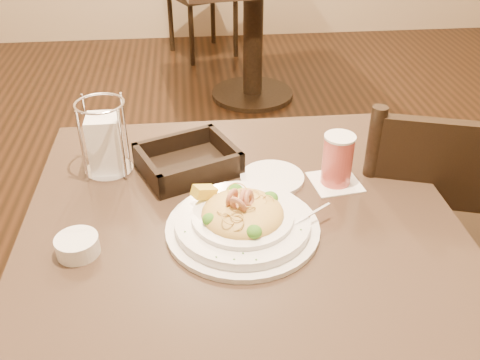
{
  "coord_description": "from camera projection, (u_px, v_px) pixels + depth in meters",
  "views": [
    {
      "loc": [
        -0.09,
        -0.89,
        1.43
      ],
      "look_at": [
        0.0,
        0.02,
        0.84
      ],
      "focal_mm": 40.0,
      "sensor_mm": 36.0,
      "label": 1
    }
  ],
  "objects": [
    {
      "name": "main_table",
      "position": [
        241.0,
        299.0,
        1.25
      ],
      "size": [
        0.9,
        0.9,
        0.76
      ],
      "color": "black",
      "rests_on": "ground"
    },
    {
      "name": "pasta_bowl",
      "position": [
        242.0,
        219.0,
        1.06
      ],
      "size": [
        0.34,
        0.31,
        0.1
      ],
      "rotation": [
        0.0,
        0.0,
        0.41
      ],
      "color": "white",
      "rests_on": "main_table"
    },
    {
      "name": "background_table",
      "position": [
        253.0,
        15.0,
        3.17
      ],
      "size": [
        1.02,
        1.02,
        0.76
      ],
      "rotation": [
        0.0,
        0.0,
        0.14
      ],
      "color": "black",
      "rests_on": "ground"
    },
    {
      "name": "bread_basket",
      "position": [
        188.0,
        163.0,
        1.26
      ],
      "size": [
        0.26,
        0.24,
        0.06
      ],
      "rotation": [
        0.0,
        0.0,
        0.4
      ],
      "color": "black",
      "rests_on": "main_table"
    },
    {
      "name": "drink_glass",
      "position": [
        338.0,
        160.0,
        1.19
      ],
      "size": [
        0.12,
        0.12,
        0.12
      ],
      "rotation": [
        0.0,
        0.0,
        0.14
      ],
      "color": "white",
      "rests_on": "main_table"
    },
    {
      "name": "butter_ramekin",
      "position": [
        77.0,
        246.0,
        1.01
      ],
      "size": [
        0.08,
        0.08,
        0.04
      ],
      "primitive_type": "cylinder",
      "rotation": [
        0.0,
        0.0,
        0.01
      ],
      "color": "white",
      "rests_on": "main_table"
    },
    {
      "name": "napkin_caddy",
      "position": [
        105.0,
        142.0,
        1.23
      ],
      "size": [
        0.11,
        0.11,
        0.18
      ],
      "rotation": [
        0.0,
        0.0,
        -0.37
      ],
      "color": "silver",
      "rests_on": "main_table"
    },
    {
      "name": "dining_chair_near",
      "position": [
        424.0,
        235.0,
        1.48
      ],
      "size": [
        0.53,
        0.53,
        0.93
      ],
      "rotation": [
        0.0,
        0.0,
        2.84
      ],
      "color": "black",
      "rests_on": "ground"
    },
    {
      "name": "side_plate",
      "position": [
        272.0,
        178.0,
        1.23
      ],
      "size": [
        0.18,
        0.18,
        0.01
      ],
      "primitive_type": "cylinder",
      "rotation": [
        0.0,
        0.0,
        -0.21
      ],
      "color": "white",
      "rests_on": "main_table"
    }
  ]
}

